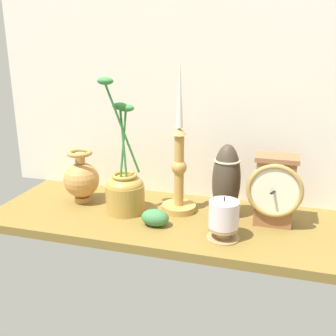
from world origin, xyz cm
name	(u,v)px	position (x,y,z in cm)	size (l,w,h in cm)	color
ground_plane	(171,221)	(0.00, 0.00, -1.20)	(100.00, 36.00, 2.40)	brown
back_wall	(188,90)	(0.00, 18.50, 32.50)	(120.00, 2.00, 65.00)	silver
mantel_clock	(275,190)	(26.94, 3.15, 9.63)	(14.10, 10.16, 18.58)	brown
candlestick_tall_left	(179,170)	(1.03, 4.76, 12.23)	(9.68, 9.68, 42.52)	#BE8E44
brass_vase_bulbous	(81,179)	(-28.47, 3.22, 7.28)	(10.48, 10.48, 15.80)	#BA8344
brass_vase_jar	(125,188)	(-13.37, 0.12, 7.05)	(11.22, 10.96, 37.42)	#AA863B
pillar_candle_front	(224,219)	(15.74, -8.58, 5.23)	(8.12, 8.12, 10.96)	#A58659
tall_ceramic_vase	(226,180)	(14.14, 5.02, 10.32)	(7.65, 7.65, 20.35)	#3E3427
ivy_sprig	(155,218)	(-2.40, -6.42, 2.23)	(7.39, 5.17, 4.46)	#3C7743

